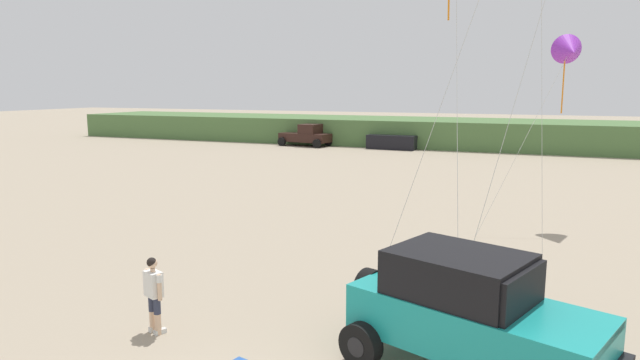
# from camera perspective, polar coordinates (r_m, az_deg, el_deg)

# --- Properties ---
(dune_ridge) EXTENTS (90.00, 8.88, 2.36)m
(dune_ridge) POSITION_cam_1_polar(r_m,az_deg,el_deg) (50.95, 20.73, 4.36)
(dune_ridge) COLOR #4C703D
(dune_ridge) RESTS_ON ground_plane
(jeep) EXTENTS (5.00, 3.68, 2.26)m
(jeep) POSITION_cam_1_polar(r_m,az_deg,el_deg) (10.49, 15.33, -13.05)
(jeep) COLOR teal
(jeep) RESTS_ON ground_plane
(person_watching) EXTENTS (0.58, 0.42, 1.67)m
(person_watching) POSITION_cam_1_polar(r_m,az_deg,el_deg) (12.38, -16.76, -10.89)
(person_watching) COLOR #DBB28E
(person_watching) RESTS_ON ground_plane
(distant_pickup) EXTENTS (4.83, 2.98, 1.98)m
(distant_pickup) POSITION_cam_1_polar(r_m,az_deg,el_deg) (49.94, -1.41, 4.60)
(distant_pickup) COLOR black
(distant_pickup) RESTS_ON ground_plane
(distant_sedan) EXTENTS (4.26, 1.86, 1.20)m
(distant_sedan) POSITION_cam_1_polar(r_m,az_deg,el_deg) (47.84, 7.46, 3.91)
(distant_sedan) COLOR black
(distant_sedan) RESTS_ON ground_plane
(kite_purple_stunt) EXTENTS (3.39, 3.78, 7.15)m
(kite_purple_stunt) POSITION_cam_1_polar(r_m,az_deg,el_deg) (22.49, 24.37, 12.02)
(kite_purple_stunt) COLOR purple
(kite_purple_stunt) RESTS_ON ground_plane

